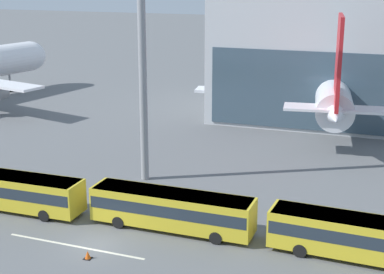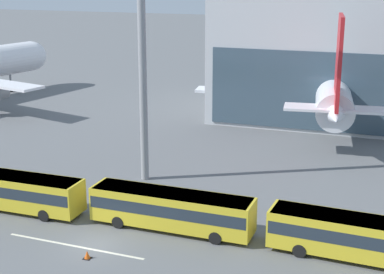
% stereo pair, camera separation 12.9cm
% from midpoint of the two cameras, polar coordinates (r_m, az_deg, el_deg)
% --- Properties ---
extents(ground_plane, '(440.00, 440.00, 0.00)m').
position_cam_midpoint_polar(ground_plane, '(45.50, -9.34, -10.27)').
color(ground_plane, slate).
extents(airliner_at_gate_far, '(36.09, 37.34, 15.36)m').
position_cam_midpoint_polar(airliner_at_gate_far, '(79.07, 13.38, 4.63)').
color(airliner_at_gate_far, silver).
rests_on(airliner_at_gate_far, ground_plane).
extents(shuttle_bus_1, '(13.20, 2.92, 3.09)m').
position_cam_midpoint_polar(shuttle_bus_1, '(52.81, -17.27, -4.84)').
color(shuttle_bus_1, gold).
rests_on(shuttle_bus_1, ground_plane).
extents(shuttle_bus_2, '(13.24, 3.06, 3.09)m').
position_cam_midpoint_polar(shuttle_bus_2, '(46.67, -2.06, -6.88)').
color(shuttle_bus_2, gold).
rests_on(shuttle_bus_2, ground_plane).
extents(shuttle_bus_3, '(13.33, 3.59, 3.09)m').
position_cam_midpoint_polar(shuttle_bus_3, '(43.69, 16.11, -9.21)').
color(shuttle_bus_3, gold).
rests_on(shuttle_bus_3, ground_plane).
extents(lane_stripe_1, '(11.51, 0.63, 0.01)m').
position_cam_midpoint_polar(lane_stripe_1, '(45.55, -11.35, -10.34)').
color(lane_stripe_1, silver).
rests_on(lane_stripe_1, ground_plane).
extents(lane_stripe_4, '(6.35, 2.51, 0.01)m').
position_cam_midpoint_polar(lane_stripe_4, '(48.87, -3.54, -8.15)').
color(lane_stripe_4, silver).
rests_on(lane_stripe_4, ground_plane).
extents(traffic_cone_1, '(0.57, 0.57, 0.60)m').
position_cam_midpoint_polar(traffic_cone_1, '(43.49, -10.17, -11.19)').
color(traffic_cone_1, black).
rests_on(traffic_cone_1, ground_plane).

